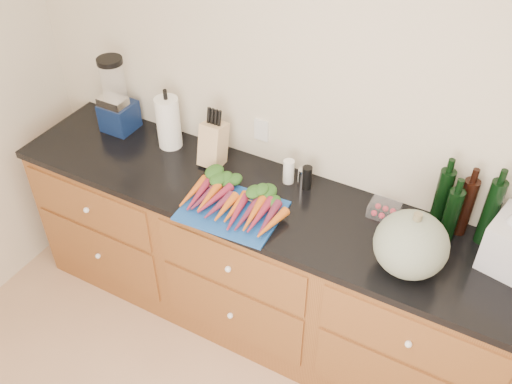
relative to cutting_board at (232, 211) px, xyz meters
The scene contains 14 objects.
wall_back 0.79m from the cutting_board, 43.20° to the left, with size 4.10×0.05×2.60m, color beige.
cabinets 0.73m from the cutting_board, 16.80° to the left, with size 3.60×0.64×0.90m.
countertop 0.54m from the cutting_board, 17.22° to the left, with size 3.64×0.62×0.04m, color black.
cutting_board is the anchor object (origin of this frame).
carrots 0.05m from the cutting_board, 90.00° to the left, with size 0.51×0.35×0.07m.
squash 0.86m from the cutting_board, ahead, with size 0.32×0.32×0.28m, color slate.
blender_appliance 1.01m from the cutting_board, 161.30° to the left, with size 0.18×0.18×0.44m.
paper_towel 0.68m from the cutting_board, 151.38° to the left, with size 0.13×0.13×0.29m, color white.
knife_block 0.43m from the cutting_board, 133.90° to the left, with size 0.12×0.12×0.23m, color tan.
grinder_salt 0.37m from the cutting_board, 68.20° to the left, with size 0.06×0.06×0.13m, color white.
grinder_pepper 0.42m from the cutting_board, 54.99° to the left, with size 0.05×0.05×0.13m, color black.
canister_chrome 0.40m from the cutting_board, 57.85° to the left, with size 0.05×0.05×0.11m, color silver.
tomato_box 0.73m from the cutting_board, 26.87° to the left, with size 0.14×0.11×0.07m, color white.
bottles 1.06m from the cutting_board, 20.48° to the left, with size 0.28×0.14×0.34m.
Camera 1 is at (0.58, -0.61, 2.78)m, focal length 40.00 mm.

